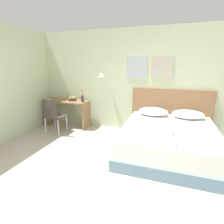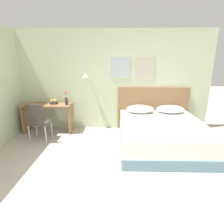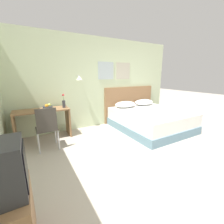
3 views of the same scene
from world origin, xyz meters
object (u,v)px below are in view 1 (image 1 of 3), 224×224
(folded_towel_mid_bed, at_px, (166,141))
(desk, at_px, (67,108))
(headboard, at_px, (170,112))
(pillow_right, at_px, (188,114))
(pillow_left, at_px, (153,111))
(fruit_bowl, at_px, (72,99))
(folded_towel_near_foot, at_px, (164,131))
(bed, at_px, (168,140))
(flower_vase, at_px, (82,98))
(desk_chair, at_px, (53,114))

(folded_towel_mid_bed, xyz_separation_m, desk, (-2.80, 1.53, -0.05))
(headboard, relative_size, folded_towel_mid_bed, 6.30)
(pillow_right, bearing_deg, pillow_left, 180.00)
(fruit_bowl, bearing_deg, headboard, 4.83)
(folded_towel_near_foot, distance_m, folded_towel_mid_bed, 0.45)
(bed, relative_size, pillow_left, 2.92)
(pillow_left, xyz_separation_m, fruit_bowl, (-2.29, 0.09, 0.15))
(pillow_right, relative_size, flower_vase, 2.02)
(fruit_bowl, distance_m, flower_vase, 0.40)
(folded_towel_mid_bed, bearing_deg, desk, 151.29)
(folded_towel_near_foot, distance_m, flower_vase, 2.48)
(bed, height_order, desk_chair, desk_chair)
(folded_towel_near_foot, height_order, flower_vase, flower_vase)
(headboard, distance_m, flower_vase, 2.35)
(pillow_left, bearing_deg, fruit_bowl, 177.84)
(folded_towel_near_foot, bearing_deg, folded_towel_mid_bed, -84.24)
(headboard, distance_m, folded_towel_mid_bed, 1.82)
(fruit_bowl, bearing_deg, desk_chair, -100.28)
(fruit_bowl, bearing_deg, folded_towel_near_foot, -23.67)
(folded_towel_near_foot, xyz_separation_m, desk, (-2.75, 1.08, -0.05))
(bed, distance_m, pillow_right, 0.92)
(flower_vase, bearing_deg, bed, -17.76)
(desk, bearing_deg, bed, -15.26)
(pillow_left, distance_m, desk_chair, 2.52)
(pillow_right, relative_size, folded_towel_near_foot, 2.12)
(folded_towel_near_foot, relative_size, folded_towel_mid_bed, 1.08)
(headboard, xyz_separation_m, flower_vase, (-2.31, -0.32, 0.29))
(bed, xyz_separation_m, desk, (-2.84, 0.77, 0.26))
(pillow_left, relative_size, pillow_right, 1.00)
(desk_chair, bearing_deg, headboard, 18.94)
(desk, height_order, desk_chair, desk_chair)
(bed, xyz_separation_m, folded_towel_near_foot, (-0.08, -0.31, 0.31))
(pillow_right, xyz_separation_m, folded_towel_near_foot, (-0.47, -1.05, -0.07))
(pillow_left, distance_m, folded_towel_near_foot, 1.10)
(headboard, relative_size, folded_towel_near_foot, 5.85)
(pillow_left, xyz_separation_m, desk_chair, (-2.43, -0.65, -0.11))
(bed, height_order, pillow_right, pillow_right)
(bed, relative_size, folded_towel_near_foot, 6.20)
(pillow_left, relative_size, folded_towel_near_foot, 2.12)
(fruit_bowl, bearing_deg, bed, -17.22)
(bed, height_order, folded_towel_near_foot, folded_towel_near_foot)
(pillow_right, distance_m, fruit_bowl, 3.08)
(desk_chair, distance_m, flower_vase, 0.89)
(fruit_bowl, height_order, flower_vase, flower_vase)
(pillow_right, xyz_separation_m, fruit_bowl, (-3.08, 0.09, 0.15))
(desk_chair, relative_size, fruit_bowl, 4.09)
(headboard, height_order, pillow_right, headboard)
(pillow_right, height_order, desk, desk)
(bed, bearing_deg, pillow_right, 62.26)
(bed, xyz_separation_m, flower_vase, (-2.31, 0.74, 0.61))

